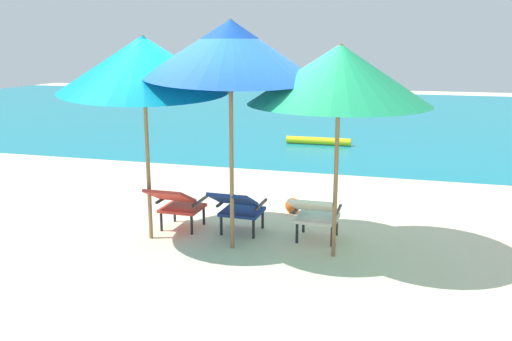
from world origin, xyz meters
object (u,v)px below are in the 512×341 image
Objects in this scene: swim_buoy at (318,141)px; beach_ball at (293,205)px; lounge_chair_left at (177,203)px; beach_umbrella_left at (143,64)px; lounge_chair_center at (238,206)px; lounge_chair_right at (315,213)px; beach_umbrella_center at (230,49)px; beach_umbrella_right at (339,75)px.

swim_buoy is 5.69m from beach_ball.
beach_umbrella_left is at bearing -125.66° from lounge_chair_left.
beach_umbrella_left is 3.03m from beach_ball.
lounge_chair_center is 2.13m from beach_umbrella_left.
lounge_chair_right is at bearing -80.66° from swim_buoy.
lounge_chair_left is at bearing -175.08° from lounge_chair_center.
swim_buoy is 6.94m from lounge_chair_right.
lounge_chair_center is 0.31× the size of beach_umbrella_center.
lounge_chair_center is 1.30m from beach_ball.
swim_buoy is 6.95m from lounge_chair_left.
lounge_chair_left reaches higher than beach_ball.
beach_umbrella_left is at bearing -134.12° from beach_ball.
beach_umbrella_center is (0.18, -7.26, 2.29)m from swim_buoy.
beach_umbrella_right reaches higher than swim_buoy.
beach_ball is (0.41, 1.60, -2.27)m from beach_umbrella_center.
lounge_chair_right is 2.24m from beach_umbrella_center.
lounge_chair_right is (1.01, -0.00, 0.00)m from lounge_chair_center.
beach_umbrella_left reaches higher than swim_buoy.
beach_umbrella_center is at bearing -1.75° from beach_umbrella_left.
beach_umbrella_left is at bearing 178.25° from beach_umbrella_center.
lounge_chair_left is at bearing -95.84° from swim_buoy.
lounge_chair_center is 0.32× the size of beach_umbrella_right.
beach_ball is at bearing -84.10° from swim_buoy.
beach_umbrella_right is 2.65m from beach_ball.
beach_umbrella_center is (0.89, -0.35, 1.98)m from lounge_chair_left.
beach_umbrella_right is (0.28, -0.35, 1.71)m from lounge_chair_right.
lounge_chair_left is at bearing 172.49° from beach_umbrella_right.
lounge_chair_center is 3.92× the size of beach_ball.
lounge_chair_left is 2.20m from beach_umbrella_center.
beach_umbrella_left reaches higher than lounge_chair_left.
beach_ball is at bearing 114.58° from lounge_chair_right.
beach_umbrella_right is at bearing -50.62° from lounge_chair_right.
swim_buoy is 7.61m from beach_umbrella_center.
lounge_chair_right is 0.31× the size of beach_umbrella_center.
beach_umbrella_center is 1.26m from beach_umbrella_right.
lounge_chair_left and lounge_chair_center have the same top height.
beach_umbrella_right is at bearing -15.14° from lounge_chair_center.
swim_buoy is at bearing 99.34° from lounge_chair_right.
beach_umbrella_center is at bearing -88.59° from swim_buoy.
lounge_chair_center is at bearing 164.86° from beach_umbrella_right.
beach_umbrella_left is 1.00× the size of beach_umbrella_center.
beach_umbrella_right is at bearing -7.51° from lounge_chair_left.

